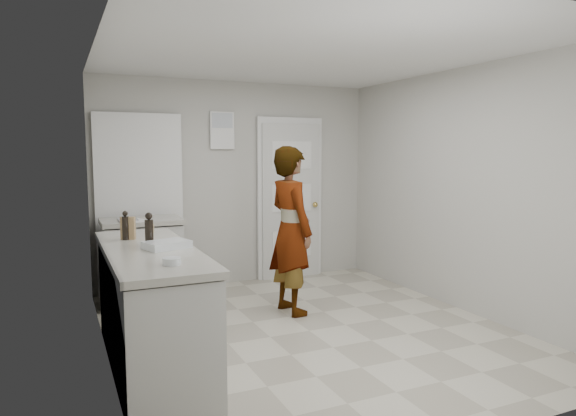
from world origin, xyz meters
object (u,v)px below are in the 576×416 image
cake_mix_box (128,228)px  baking_dish (167,245)px  person (291,230)px  egg_bowl (172,261)px  spice_jar (151,228)px  oil_cruet_a (149,230)px  oil_cruet_b (125,226)px

cake_mix_box → baking_dish: 0.57m
person → egg_bowl: bearing=127.8°
spice_jar → oil_cruet_a: size_ratio=0.30×
cake_mix_box → egg_bowl: 1.11m
oil_cruet_a → egg_bowl: size_ratio=2.17×
spice_jar → egg_bowl: (-0.11, -1.40, -0.02)m
cake_mix_box → oil_cruet_a: bearing=-49.0°
baking_dish → cake_mix_box: bearing=112.0°
cake_mix_box → oil_cruet_b: bearing=-121.8°
baking_dish → egg_bowl: 0.58m
person → cake_mix_box: bearing=95.6°
person → oil_cruet_b: size_ratio=7.08×
oil_cruet_a → egg_bowl: oil_cruet_a is taller
spice_jar → oil_cruet_b: bearing=-129.2°
person → oil_cruet_a: bearing=108.4°
oil_cruet_b → baking_dish: size_ratio=0.65×
oil_cruet_a → person: bearing=24.4°
person → egg_bowl: size_ratio=14.37×
cake_mix_box → oil_cruet_b: (-0.02, -0.02, 0.02)m
spice_jar → oil_cruet_a: 0.67m
oil_cruet_a → baking_dish: 0.22m
oil_cruet_a → oil_cruet_b: bearing=111.8°
egg_bowl → person: bearing=43.8°
baking_dish → egg_bowl: bearing=-98.1°
spice_jar → baking_dish: size_ratio=0.21×
cake_mix_box → spice_jar: size_ratio=2.45×
cake_mix_box → oil_cruet_b: oil_cruet_b is taller
spice_jar → oil_cruet_b: (-0.26, -0.32, 0.08)m
oil_cruet_b → egg_bowl: size_ratio=2.03×
person → oil_cruet_b: (-1.65, -0.35, 0.19)m
person → spice_jar: (-1.39, -0.03, 0.11)m
cake_mix_box → egg_bowl: (0.13, -1.10, -0.07)m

